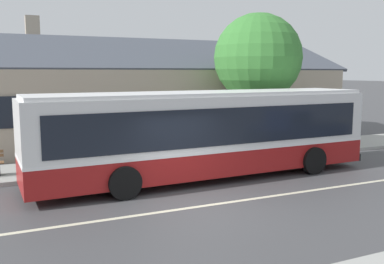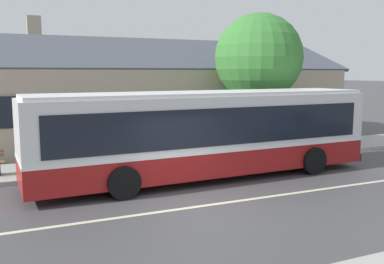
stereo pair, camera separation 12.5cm
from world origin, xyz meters
name	(u,v)px [view 2 (the right image)]	position (x,y,z in m)	size (l,w,h in m)	color
ground_plane	(198,207)	(0.00, 0.00, 0.00)	(300.00, 300.00, 0.00)	#424244
sidewalk_far	(136,163)	(0.00, 6.00, 0.07)	(60.00, 3.00, 0.15)	#9E9E99
lane_divider_stripe	(198,206)	(0.00, 0.00, 0.00)	(60.00, 0.16, 0.01)	beige
community_building	(144,102)	(2.66, 13.15, 2.04)	(21.35, 9.63, 6.65)	tan
transit_bus	(206,132)	(1.66, 2.90, 1.64)	(12.45, 3.05, 3.04)	maroon
street_tree_primary	(259,58)	(6.18, 6.67, 4.37)	(4.09, 4.09, 6.43)	#4C3828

